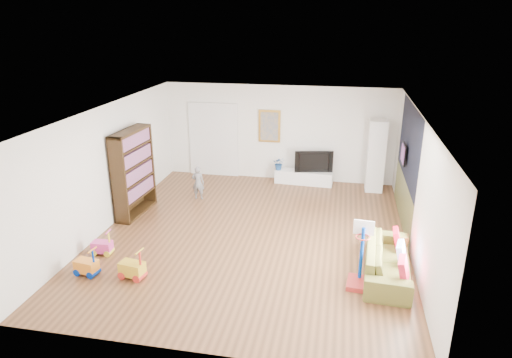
% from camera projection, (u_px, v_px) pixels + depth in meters
% --- Properties ---
extents(floor, '(6.50, 7.50, 0.00)m').
position_uv_depth(floor, '(253.00, 235.00, 9.90)').
color(floor, brown).
rests_on(floor, ground).
extents(ceiling, '(6.50, 7.50, 0.00)m').
position_uv_depth(ceiling, '(252.00, 112.00, 8.99)').
color(ceiling, white).
rests_on(ceiling, ground).
extents(wall_back, '(6.50, 0.00, 2.70)m').
position_uv_depth(wall_back, '(278.00, 133.00, 12.91)').
color(wall_back, white).
rests_on(wall_back, ground).
extents(wall_front, '(6.50, 0.00, 2.70)m').
position_uv_depth(wall_front, '(196.00, 270.00, 5.98)').
color(wall_front, silver).
rests_on(wall_front, ground).
extents(wall_left, '(0.00, 7.50, 2.70)m').
position_uv_depth(wall_left, '(108.00, 167.00, 10.02)').
color(wall_left, silver).
rests_on(wall_left, ground).
extents(wall_right, '(0.00, 7.50, 2.70)m').
position_uv_depth(wall_right, '(416.00, 187.00, 8.87)').
color(wall_right, silver).
rests_on(wall_right, ground).
extents(navy_accent, '(0.01, 3.20, 1.70)m').
position_uv_depth(navy_accent, '(409.00, 143.00, 9.99)').
color(navy_accent, black).
rests_on(navy_accent, wall_right).
extents(olive_wainscot, '(0.01, 3.20, 1.00)m').
position_uv_depth(olive_wainscot, '(403.00, 200.00, 10.45)').
color(olive_wainscot, brown).
rests_on(olive_wainscot, wall_right).
extents(doorway, '(1.45, 0.06, 2.10)m').
position_uv_depth(doorway, '(214.00, 141.00, 13.31)').
color(doorway, white).
rests_on(doorway, ground).
extents(painting_back, '(0.62, 0.06, 0.92)m').
position_uv_depth(painting_back, '(269.00, 126.00, 12.85)').
color(painting_back, gold).
rests_on(painting_back, wall_back).
extents(artwork_right, '(0.04, 0.56, 0.46)m').
position_uv_depth(artwork_right, '(404.00, 154.00, 10.29)').
color(artwork_right, '#7F3F8C').
rests_on(artwork_right, wall_right).
extents(media_console, '(1.63, 0.50, 0.38)m').
position_uv_depth(media_console, '(304.00, 177.00, 12.87)').
color(media_console, white).
rests_on(media_console, ground).
extents(tall_cabinet, '(0.46, 0.46, 1.94)m').
position_uv_depth(tall_cabinet, '(376.00, 156.00, 12.11)').
color(tall_cabinet, white).
rests_on(tall_cabinet, ground).
extents(bookshelf, '(0.45, 1.42, 2.04)m').
position_uv_depth(bookshelf, '(134.00, 173.00, 10.68)').
color(bookshelf, '#311F0D').
rests_on(bookshelf, ground).
extents(sofa, '(0.92, 2.07, 0.59)m').
position_uv_depth(sofa, '(388.00, 260.00, 8.29)').
color(sofa, olive).
rests_on(sofa, ground).
extents(basketball_hoop, '(0.45, 0.53, 1.19)m').
position_uv_depth(basketball_hoop, '(361.00, 256.00, 7.84)').
color(basketball_hoop, '#AF2B29').
rests_on(basketball_hoop, ground).
extents(ride_on_yellow, '(0.48, 0.34, 0.59)m').
position_uv_depth(ride_on_yellow, '(132.00, 264.00, 8.18)').
color(ride_on_yellow, gold).
rests_on(ride_on_yellow, ground).
extents(ride_on_orange, '(0.44, 0.31, 0.55)m').
position_uv_depth(ride_on_orange, '(86.00, 261.00, 8.30)').
color(ride_on_orange, orange).
rests_on(ride_on_orange, ground).
extents(ride_on_pink, '(0.40, 0.26, 0.51)m').
position_uv_depth(ride_on_pink, '(102.00, 243.00, 9.02)').
color(ride_on_pink, '#E43C9C').
rests_on(ride_on_pink, ground).
extents(child, '(0.33, 0.23, 0.88)m').
position_uv_depth(child, '(198.00, 183.00, 11.71)').
color(child, slate).
rests_on(child, ground).
extents(tv, '(1.07, 0.35, 0.61)m').
position_uv_depth(tv, '(313.00, 161.00, 12.70)').
color(tv, black).
rests_on(tv, media_console).
extents(vase_plant, '(0.35, 0.31, 0.37)m').
position_uv_depth(vase_plant, '(279.00, 163.00, 12.86)').
color(vase_plant, navy).
rests_on(vase_plant, media_console).
extents(pillow_left, '(0.18, 0.42, 0.41)m').
position_uv_depth(pillow_left, '(404.00, 270.00, 7.65)').
color(pillow_left, red).
rests_on(pillow_left, sofa).
extents(pillow_center, '(0.18, 0.41, 0.40)m').
position_uv_depth(pillow_center, '(402.00, 253.00, 8.18)').
color(pillow_center, silver).
rests_on(pillow_center, sofa).
extents(pillow_right, '(0.12, 0.38, 0.37)m').
position_uv_depth(pillow_right, '(397.00, 239.00, 8.72)').
color(pillow_right, '#AD0317').
rests_on(pillow_right, sofa).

